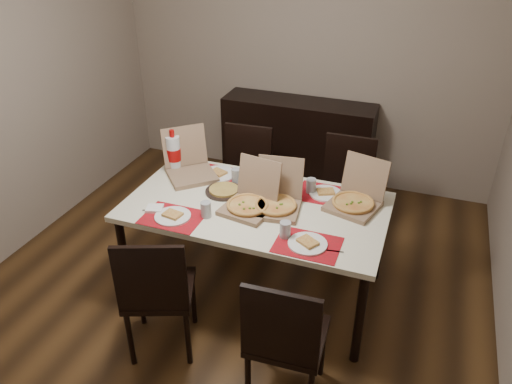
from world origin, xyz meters
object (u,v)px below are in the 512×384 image
Objects in this scene: sideboard at (297,144)px; chair_near_left at (157,291)px; chair_near_right at (285,337)px; soda_bottle at (174,153)px; dining_table at (256,212)px; chair_far_right at (345,188)px; chair_far_left at (245,175)px; dip_bowl at (287,192)px; pizza_box_center at (250,202)px.

chair_near_left is (-0.17, -2.51, 0.06)m from sideboard.
soda_bottle is (-1.27, 1.16, 0.38)m from chair_near_right.
chair_near_left is (-0.36, -0.79, -0.17)m from dining_table.
dining_table is 1.01m from chair_far_right.
soda_bottle reaches higher than chair_far_left.
sideboard is 1.74m from dining_table.
sideboard reaches higher than dip_bowl.
chair_far_left is 0.98m from pizza_box_center.
soda_bottle is (-1.26, -0.60, 0.38)m from chair_far_right.
dip_bowl is (0.18, 0.29, -0.04)m from pizza_box_center.
soda_bottle reaches higher than chair_far_right.
dip_bowl is (0.16, 0.22, 0.08)m from dining_table.
pizza_box_center reaches higher than chair_far_left.
sideboard is at bearing 86.01° from chair_near_left.
dining_table is at bearing 119.05° from chair_near_right.
chair_near_right and chair_far_left have the same top height.
chair_far_left is 1.00× the size of chair_far_right.
dining_table is 1.94× the size of chair_far_right.
soda_bottle is (-0.76, 0.34, 0.09)m from pizza_box_center.
soda_bottle is at bearing 160.57° from dining_table.
chair_far_left is at bearing 113.58° from pizza_box_center.
dining_table is 1.94× the size of chair_near_left.
chair_far_right is at bearing 25.53° from soda_bottle.
soda_bottle is (-0.78, 0.28, 0.21)m from dining_table.
dip_bowl reaches higher than dining_table.
chair_far_right is 1.44m from soda_bottle.
dining_table is at bearing -125.23° from dip_bowl.
sideboard is 14.77× the size of dip_bowl.
dip_bowl is 0.95m from soda_bottle.
dining_table is 1.03m from chair_near_right.
sideboard is at bearing 76.90° from chair_far_left.
sideboard is at bearing 95.16° from pizza_box_center.
soda_bottle is (-0.60, -1.44, 0.44)m from sideboard.
chair_far_right is (0.47, 0.87, -0.17)m from dining_table.
chair_near_left is at bearing -93.99° from sideboard.
chair_near_right is at bearing -62.14° from chair_far_left.
chair_far_right is 9.16× the size of dip_bowl.
soda_bottle reaches higher than chair_near_right.
chair_near_left is 2.32× the size of pizza_box_center.
sideboard reaches higher than dining_table.
chair_near_right and chair_far_right have the same top height.
pizza_box_center is 3.96× the size of dip_bowl.
chair_far_right is 1.10m from pizza_box_center.
chair_far_right is at bearing 90.60° from chair_near_right.
dip_bowl is at bearing 54.77° from dining_table.
pizza_box_center reaches higher than dining_table.
chair_near_right is (0.85, -0.09, 0.00)m from chair_near_left.
chair_near_left and chair_far_left have the same top height.
pizza_box_center is 0.84m from soda_bottle.
sideboard is 3.73× the size of pizza_box_center.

